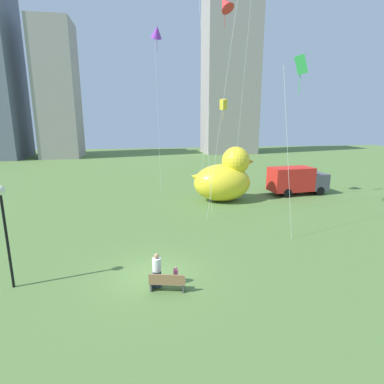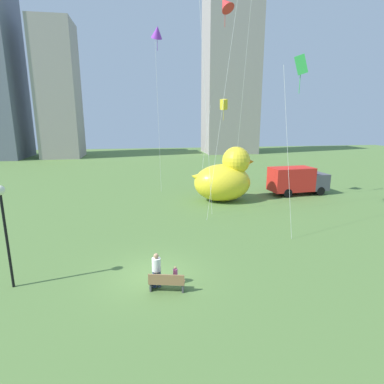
{
  "view_description": "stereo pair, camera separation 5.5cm",
  "coord_description": "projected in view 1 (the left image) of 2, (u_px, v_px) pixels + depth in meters",
  "views": [
    {
      "loc": [
        -0.43,
        -14.43,
        7.71
      ],
      "look_at": [
        3.01,
        6.06,
        2.79
      ],
      "focal_mm": 29.01,
      "sensor_mm": 36.0,
      "label": 1
    },
    {
      "loc": [
        -0.38,
        -14.44,
        7.71
      ],
      "look_at": [
        3.01,
        6.06,
        2.79
      ],
      "focal_mm": 29.01,
      "sensor_mm": 36.0,
      "label": 2
    }
  ],
  "objects": [
    {
      "name": "box_truck",
      "position": [
        296.0,
        181.0,
        32.19
      ],
      "size": [
        6.2,
        2.77,
        2.85
      ],
      "color": "red",
      "rests_on": "ground"
    },
    {
      "name": "lamppost",
      "position": [
        3.0,
        213.0,
        13.75
      ],
      "size": [
        0.44,
        0.44,
        4.89
      ],
      "color": "black",
      "rests_on": "ground"
    },
    {
      "name": "ground_plane",
      "position": [
        153.0,
        275.0,
        15.69
      ],
      "size": [
        140.0,
        140.0,
        0.0
      ],
      "primitive_type": "plane",
      "color": "#56793B"
    },
    {
      "name": "city_skyline",
      "position": [
        107.0,
        75.0,
        63.28
      ],
      "size": [
        58.52,
        12.88,
        34.57
      ],
      "color": "slate",
      "rests_on": "ground"
    },
    {
      "name": "kite_red",
      "position": [
        225.0,
        4.0,
        25.19
      ],
      "size": [
        2.55,
        3.31,
        17.59
      ],
      "color": "silver",
      "rests_on": "ground"
    },
    {
      "name": "person_child",
      "position": [
        176.0,
        274.0,
        14.76
      ],
      "size": [
        0.22,
        0.22,
        0.89
      ],
      "color": "silver",
      "rests_on": "ground"
    },
    {
      "name": "person_adult",
      "position": [
        157.0,
        269.0,
        14.38
      ],
      "size": [
        0.41,
        0.41,
        1.69
      ],
      "color": "#38476B",
      "rests_on": "ground"
    },
    {
      "name": "kite_yellow",
      "position": [
        223.0,
        105.0,
        34.2
      ],
      "size": [
        3.27,
        3.72,
        9.88
      ],
      "color": "silver",
      "rests_on": "ground"
    },
    {
      "name": "kite_green",
      "position": [
        301.0,
        66.0,
        18.96
      ],
      "size": [
        1.59,
        1.45,
        11.6
      ],
      "color": "silver",
      "rests_on": "ground"
    },
    {
      "name": "park_bench",
      "position": [
        167.0,
        282.0,
        14.1
      ],
      "size": [
        1.7,
        0.81,
        0.9
      ],
      "color": "olive",
      "rests_on": "ground"
    },
    {
      "name": "kite_purple",
      "position": [
        157.0,
        33.0,
        30.33
      ],
      "size": [
        1.38,
        1.68,
        16.72
      ],
      "color": "silver",
      "rests_on": "ground"
    },
    {
      "name": "giant_inflatable_duck",
      "position": [
        224.0,
        178.0,
        29.52
      ],
      "size": [
        6.25,
        4.01,
        5.18
      ],
      "color": "yellow",
      "rests_on": "ground"
    }
  ]
}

